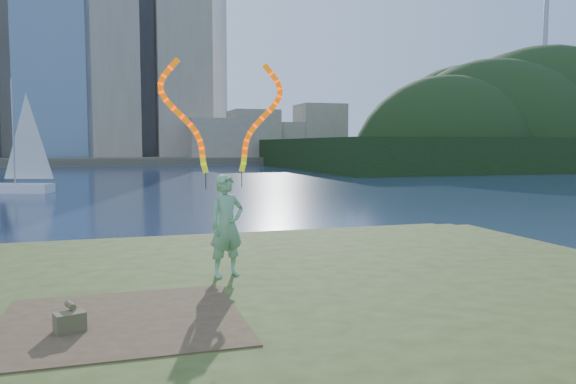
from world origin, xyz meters
name	(u,v)px	position (x,y,z in m)	size (l,w,h in m)	color
ground	(234,302)	(0.00, 0.00, 0.00)	(320.00, 320.00, 0.00)	#1B2944
grassy_knoll	(262,320)	(0.00, -2.30, 0.34)	(20.00, 18.00, 0.80)	#364518
dirt_patch	(122,320)	(-2.20, -3.20, 0.81)	(3.20, 3.00, 0.02)	#47331E
far_shore	(130,159)	(0.00, 95.00, 0.60)	(320.00, 40.00, 1.20)	#494436
wooded_hill	(538,165)	(59.57, 59.96, 0.16)	(78.00, 50.00, 63.00)	black
woman_with_ribbons	(226,201)	(-0.33, -0.97, 2.19)	(2.05, 0.79, 4.22)	#207527
canvas_bag	(70,321)	(-2.85, -3.48, 0.94)	(0.43, 0.48, 0.35)	brown
sailboat	(19,173)	(-8.50, 29.93, 1.31)	(4.98, 3.03, 7.60)	white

